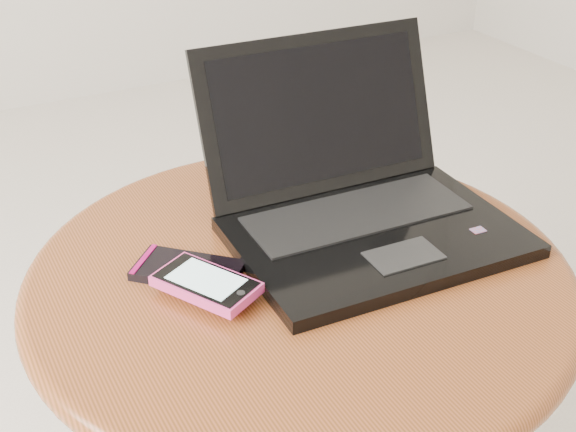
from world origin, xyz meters
TOP-DOWN VIEW (x-y plane):
  - table at (-0.06, -0.07)m, footprint 0.67×0.67m
  - laptop at (0.05, -0.02)m, footprint 0.36×0.34m
  - phone_black at (-0.18, -0.03)m, footprint 0.14×0.13m
  - phone_pink at (-0.18, -0.08)m, footprint 0.11×0.13m

SIDE VIEW (x-z plane):
  - table at x=-0.06m, z-range 0.15..0.68m
  - phone_black at x=-0.18m, z-range 0.53..0.54m
  - phone_pink at x=-0.18m, z-range 0.54..0.56m
  - laptop at x=0.05m, z-range 0.46..0.68m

